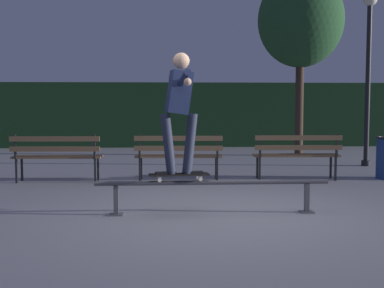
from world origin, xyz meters
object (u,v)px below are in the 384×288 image
at_px(park_bench_leftmost, 57,153).
at_px(tree_far_right, 301,21).
at_px(skateboarder, 179,102).
at_px(lamp_post_right, 369,56).
at_px(park_bench_right_center, 297,151).
at_px(park_bench_left_center, 179,152).
at_px(skateboard, 179,175).
at_px(grind_rail, 213,187).

height_order(park_bench_leftmost, tree_far_right, tree_far_right).
height_order(skateboarder, lamp_post_right, lamp_post_right).
bearing_deg(park_bench_right_center, skateboarder, -129.14).
bearing_deg(tree_far_right, park_bench_left_center, -127.71).
bearing_deg(park_bench_right_center, tree_far_right, 74.48).
distance_m(skateboard, park_bench_right_center, 3.64).
xyz_separation_m(grind_rail, tree_far_right, (3.10, 7.27, 3.26)).
xyz_separation_m(grind_rail, lamp_post_right, (4.02, 4.89, 2.13)).
bearing_deg(park_bench_left_center, park_bench_right_center, 0.00).
distance_m(park_bench_leftmost, lamp_post_right, 7.15).
bearing_deg(tree_far_right, park_bench_leftmost, -141.76).
relative_size(grind_rail, lamp_post_right, 0.78).
distance_m(park_bench_leftmost, park_bench_left_center, 2.20).
xyz_separation_m(skateboard, park_bench_right_center, (2.30, 2.82, 0.02)).
distance_m(grind_rail, tree_far_right, 8.55).
bearing_deg(park_bench_right_center, skateboard, -129.17).
bearing_deg(park_bench_leftmost, park_bench_left_center, 0.00).
height_order(park_bench_right_center, lamp_post_right, lamp_post_right).
relative_size(skateboard, park_bench_left_center, 0.49).
height_order(grind_rail, skateboard, skateboard).
xyz_separation_m(grind_rail, park_bench_leftmost, (-2.54, 2.82, 0.19)).
relative_size(park_bench_left_center, tree_far_right, 0.33).
distance_m(grind_rail, park_bench_left_center, 2.85).
relative_size(park_bench_leftmost, park_bench_left_center, 1.00).
distance_m(skateboard, park_bench_left_center, 2.83).
bearing_deg(park_bench_left_center, grind_rail, -83.22).
bearing_deg(skateboarder, skateboard, -173.58).
height_order(skateboard, skateboarder, skateboarder).
xyz_separation_m(skateboard, skateboarder, (0.00, 0.00, 0.94)).
xyz_separation_m(skateboard, park_bench_left_center, (0.10, 2.82, 0.02)).
height_order(skateboarder, park_bench_right_center, skateboarder).
relative_size(park_bench_right_center, tree_far_right, 0.33).
bearing_deg(park_bench_leftmost, grind_rail, -48.05).
height_order(grind_rail, park_bench_left_center, park_bench_left_center).
distance_m(grind_rail, skateboard, 0.47).
bearing_deg(park_bench_leftmost, lamp_post_right, 17.50).
bearing_deg(park_bench_left_center, skateboarder, -91.94).
bearing_deg(grind_rail, park_bench_right_center, 56.54).
bearing_deg(park_bench_left_center, lamp_post_right, 25.40).
bearing_deg(park_bench_right_center, lamp_post_right, 43.85).
bearing_deg(skateboarder, lamp_post_right, 47.70).
xyz_separation_m(grind_rail, skateboarder, (-0.43, 0.00, 1.10)).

